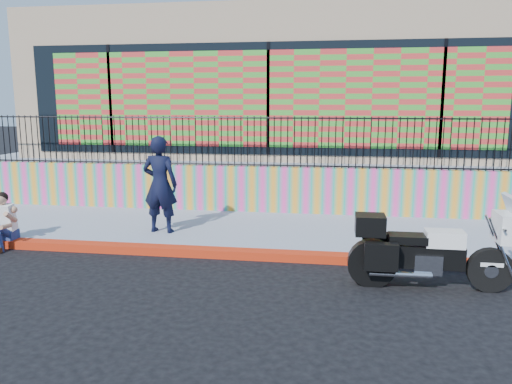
# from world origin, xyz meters

# --- Properties ---
(ground) EXTENTS (90.00, 90.00, 0.00)m
(ground) POSITION_xyz_m (0.00, 0.00, 0.00)
(ground) COLOR black
(ground) RESTS_ON ground
(red_curb) EXTENTS (16.00, 0.30, 0.15)m
(red_curb) POSITION_xyz_m (0.00, 0.00, 0.07)
(red_curb) COLOR red
(red_curb) RESTS_ON ground
(sidewalk) EXTENTS (16.00, 3.00, 0.15)m
(sidewalk) POSITION_xyz_m (0.00, 1.65, 0.07)
(sidewalk) COLOR gray
(sidewalk) RESTS_ON ground
(mural_wall) EXTENTS (16.00, 0.20, 1.10)m
(mural_wall) POSITION_xyz_m (0.00, 3.25, 0.70)
(mural_wall) COLOR #FF43A4
(mural_wall) RESTS_ON sidewalk
(metal_fence) EXTENTS (15.80, 0.04, 1.20)m
(metal_fence) POSITION_xyz_m (0.00, 3.25, 1.85)
(metal_fence) COLOR black
(metal_fence) RESTS_ON mural_wall
(elevated_platform) EXTENTS (16.00, 10.00, 1.25)m
(elevated_platform) POSITION_xyz_m (0.00, 8.35, 0.62)
(elevated_platform) COLOR gray
(elevated_platform) RESTS_ON ground
(storefront_building) EXTENTS (14.00, 8.06, 4.00)m
(storefront_building) POSITION_xyz_m (0.00, 8.13, 3.25)
(storefront_building) COLOR tan
(storefront_building) RESTS_ON elevated_platform
(police_motorcycle) EXTENTS (2.37, 0.78, 1.48)m
(police_motorcycle) POSITION_xyz_m (3.09, -1.03, 0.62)
(police_motorcycle) COLOR black
(police_motorcycle) RESTS_ON ground
(police_officer) EXTENTS (0.75, 0.52, 1.97)m
(police_officer) POSITION_xyz_m (-1.80, 1.02, 1.14)
(police_officer) COLOR black
(police_officer) RESTS_ON sidewalk
(seated_man) EXTENTS (0.54, 0.71, 1.06)m
(seated_man) POSITION_xyz_m (-4.59, -0.16, 0.45)
(seated_man) COLOR navy
(seated_man) RESTS_ON ground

